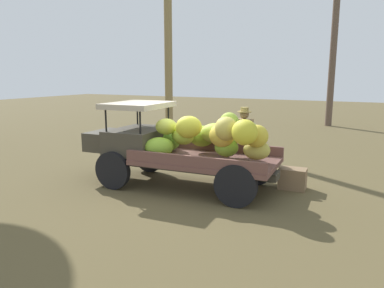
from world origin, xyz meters
name	(u,v)px	position (x,y,z in m)	size (l,w,h in m)	color
ground_plane	(181,184)	(0.00, 0.00, 0.00)	(60.00, 60.00, 0.00)	brown
truck	(180,143)	(-0.02, 0.10, 0.98)	(4.53, 1.91, 1.86)	#3F3A2E
farmer	(244,137)	(-1.02, -1.37, 0.97)	(0.52, 0.48, 1.71)	#3E3F41
wooden_crate	(293,179)	(-2.36, -0.80, 0.23)	(0.58, 0.41, 0.46)	#876949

